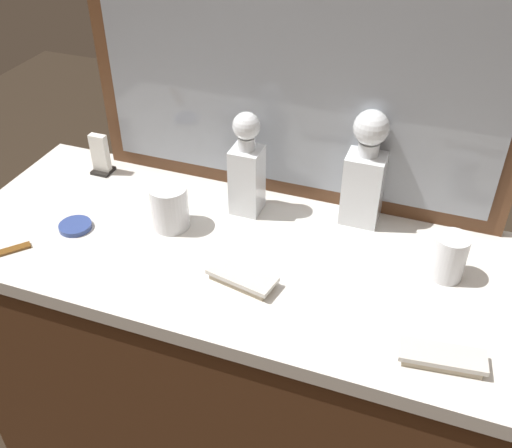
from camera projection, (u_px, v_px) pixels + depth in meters
The scene contains 10 objects.
dresser at pixel (256, 389), 1.57m from camera, with size 1.41×0.55×0.95m.
dresser_mirror at pixel (296, 64), 1.28m from camera, with size 1.02×0.03×0.68m.
crystal_decanter_far_right at pixel (247, 173), 1.36m from camera, with size 0.07×0.07×0.26m.
crystal_decanter_front at pixel (365, 178), 1.33m from camera, with size 0.09×0.09×0.28m.
crystal_tumbler_right at pixel (170, 208), 1.34m from camera, with size 0.09×0.09×0.11m.
crystal_tumbler_left at pixel (449, 258), 1.20m from camera, with size 0.07×0.07×0.10m.
silver_brush_far_right at pixel (242, 278), 1.20m from camera, with size 0.15×0.09×0.02m.
silver_brush_right at pixel (442, 358), 1.03m from camera, with size 0.16×0.07×0.02m.
porcelain_dish at pixel (75, 226), 1.36m from camera, with size 0.08×0.08×0.01m.
napkin_holder at pixel (101, 157), 1.53m from camera, with size 0.05×0.05×0.11m.
Camera 1 is at (0.34, -0.93, 1.77)m, focal length 40.95 mm.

